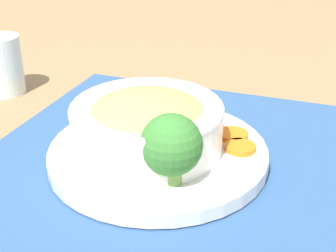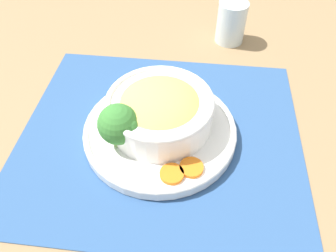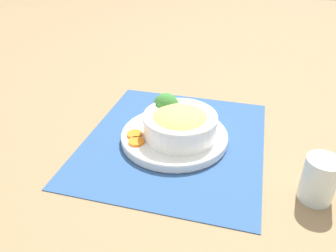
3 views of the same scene
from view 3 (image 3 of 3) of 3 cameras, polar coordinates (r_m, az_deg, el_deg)
The scene contains 8 objects.
ground_plane at distance 0.85m, azimuth 1.10°, elevation -2.56°, with size 4.00×4.00×0.00m, color #8C704C.
placemat at distance 0.85m, azimuth 1.10°, elevation -2.45°, with size 0.55×0.50×0.00m.
plate at distance 0.84m, azimuth 1.11°, elevation -1.70°, with size 0.27×0.27×0.02m.
bowl at distance 0.82m, azimuth 2.11°, elevation 0.59°, with size 0.19×0.19×0.07m.
broccoli_floret at distance 0.87m, azimuth -0.37°, elevation 3.50°, with size 0.07×0.07×0.08m.
carrot_slice_near at distance 0.84m, azimuth -5.86°, elevation -1.44°, with size 0.04×0.04×0.01m.
carrot_slice_middle at distance 0.81m, azimuth -5.54°, elevation -2.72°, with size 0.04×0.04×0.01m.
water_glass at distance 0.72m, azimuth 24.74°, elevation -8.77°, with size 0.07×0.07×0.10m.
Camera 3 is at (-0.69, -0.10, 0.48)m, focal length 35.00 mm.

